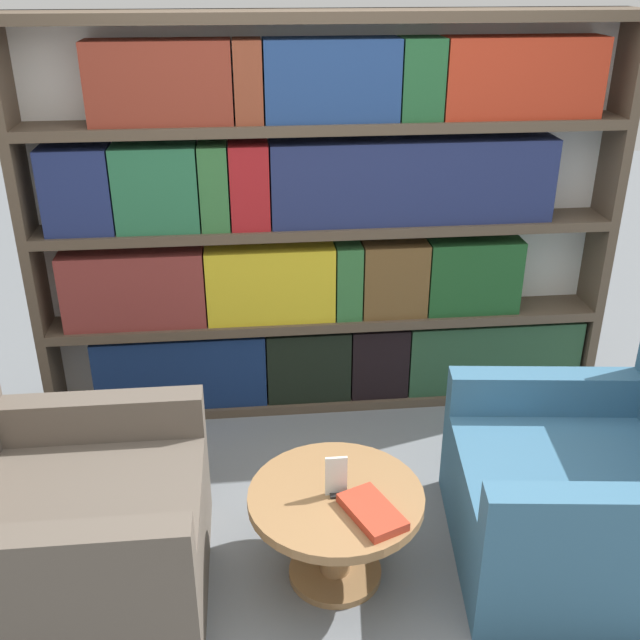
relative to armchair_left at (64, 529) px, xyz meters
name	(u,v)px	position (x,y,z in m)	size (l,w,h in m)	color
ground_plane	(364,584)	(1.13, -0.09, -0.30)	(14.00, 14.00, 0.00)	slate
bookshelf	(324,232)	(1.12, 1.32, 0.68)	(2.95, 0.30, 2.03)	silver
armchair_left	(64,529)	(0.00, 0.00, 0.00)	(0.95, 0.92, 0.91)	brown
armchair_right	(589,494)	(2.05, -0.01, 0.00)	(1.05, 1.02, 0.91)	#386684
coffee_table	(336,517)	(1.02, -0.03, -0.01)	(0.67, 0.67, 0.40)	olive
table_sign	(336,478)	(1.02, -0.03, 0.18)	(0.08, 0.06, 0.17)	black
stray_book	(372,512)	(1.14, -0.16, 0.12)	(0.24, 0.30, 0.04)	#B73823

